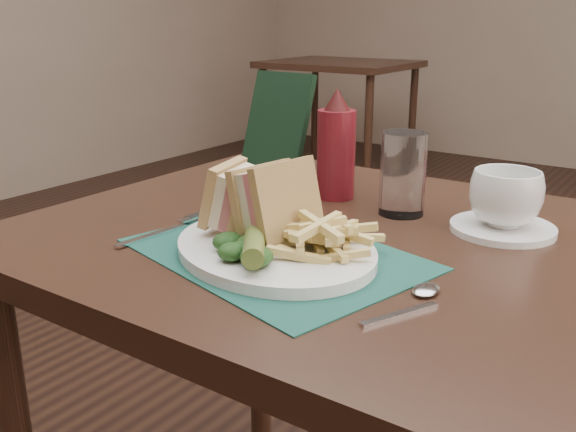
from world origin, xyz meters
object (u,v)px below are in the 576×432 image
(sandwich_half_b, at_px, (265,197))
(table_bg_left, at_px, (339,119))
(placemat, at_px, (276,254))
(plate, at_px, (275,249))
(ketchup_bottle, at_px, (336,144))
(saucer, at_px, (502,228))
(drinking_glass, at_px, (403,174))
(sandwich_half_a, at_px, (223,195))
(check_presenter, at_px, (276,130))
(coffee_cup, at_px, (506,198))

(sandwich_half_b, bearing_deg, table_bg_left, 127.70)
(placemat, relative_size, plate, 1.24)
(ketchup_bottle, bearing_deg, saucer, -3.43)
(table_bg_left, distance_m, drinking_glass, 3.33)
(plate, distance_m, sandwich_half_a, 0.11)
(placemat, xyz_separation_m, check_presenter, (-0.21, 0.30, 0.10))
(saucer, distance_m, coffee_cup, 0.05)
(drinking_glass, bearing_deg, ketchup_bottle, 170.46)
(table_bg_left, distance_m, plate, 3.52)
(check_presenter, bearing_deg, drinking_glass, -5.38)
(coffee_cup, relative_size, ketchup_bottle, 0.55)
(ketchup_bottle, xyz_separation_m, check_presenter, (-0.14, 0.02, 0.01))
(sandwich_half_a, distance_m, drinking_glass, 0.29)
(saucer, distance_m, check_presenter, 0.44)
(placemat, distance_m, plate, 0.01)
(table_bg_left, bearing_deg, sandwich_half_a, -62.33)
(saucer, height_order, coffee_cup, coffee_cup)
(plate, bearing_deg, placemat, 137.96)
(ketchup_bottle, distance_m, check_presenter, 0.14)
(placemat, distance_m, saucer, 0.34)
(plate, height_order, saucer, plate)
(saucer, xyz_separation_m, check_presenter, (-0.43, 0.03, 0.10))
(check_presenter, bearing_deg, coffee_cup, -1.73)
(sandwich_half_a, height_order, sandwich_half_b, sandwich_half_b)
(saucer, relative_size, ketchup_bottle, 0.81)
(sandwich_half_b, bearing_deg, coffee_cup, 54.82)
(placemat, relative_size, sandwich_half_a, 4.02)
(placemat, relative_size, coffee_cup, 3.62)
(drinking_glass, bearing_deg, sandwich_half_a, -120.87)
(placemat, bearing_deg, plate, -64.14)
(placemat, relative_size, check_presenter, 1.79)
(sandwich_half_a, bearing_deg, drinking_glass, 46.30)
(sandwich_half_b, distance_m, saucer, 0.36)
(placemat, distance_m, drinking_glass, 0.27)
(saucer, bearing_deg, placemat, -129.43)
(table_bg_left, xyz_separation_m, plate, (1.70, -3.06, 0.38))
(placemat, xyz_separation_m, sandwich_half_a, (-0.09, 0.01, 0.06))
(sandwich_half_a, distance_m, coffee_cup, 0.40)
(plate, bearing_deg, coffee_cup, 73.40)
(table_bg_left, xyz_separation_m, coffee_cup, (1.91, -2.80, 0.43))
(plate, distance_m, saucer, 0.34)
(placemat, bearing_deg, coffee_cup, 50.57)
(saucer, bearing_deg, plate, -128.70)
(coffee_cup, distance_m, drinking_glass, 0.16)
(plate, relative_size, check_presenter, 1.44)
(sandwich_half_b, relative_size, saucer, 0.72)
(placemat, distance_m, coffee_cup, 0.34)
(drinking_glass, bearing_deg, coffee_cup, 1.80)
(table_bg_left, height_order, sandwich_half_a, sandwich_half_a)
(sandwich_half_a, bearing_deg, table_bg_left, 104.84)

